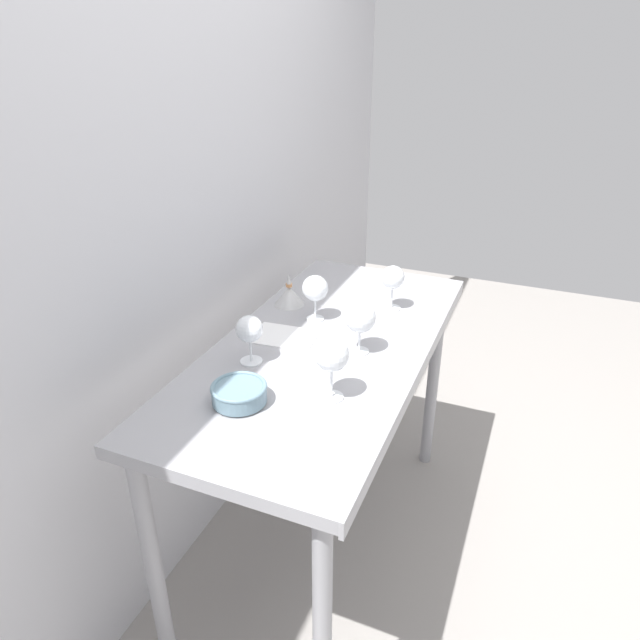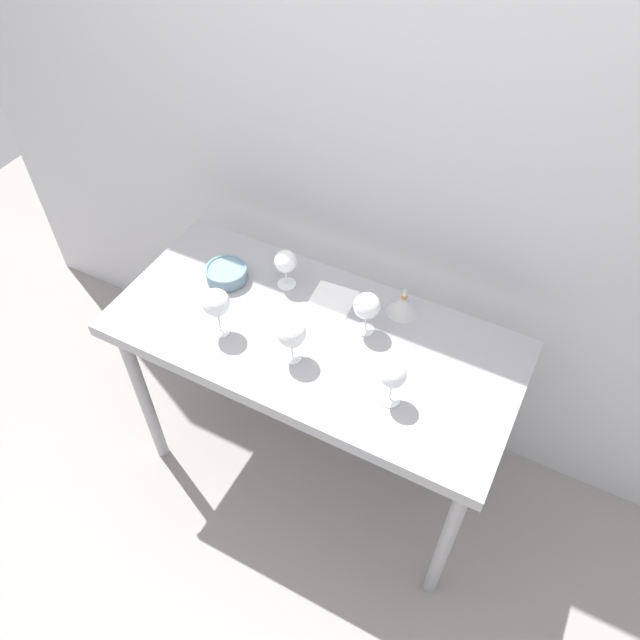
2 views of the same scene
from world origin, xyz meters
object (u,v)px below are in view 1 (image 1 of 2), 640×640
(wine_glass_far_left, at_px, (249,330))
(decanter_funnel, at_px, (289,295))
(tasting_sheet_upper, at_px, (284,336))
(wine_glass_far_right, at_px, (315,289))
(tasting_bowl, at_px, (239,393))
(wine_glass_near_center, at_px, (360,318))
(wine_glass_near_right, at_px, (393,279))
(wine_glass_near_left, at_px, (332,356))

(wine_glass_far_left, relative_size, decanter_funnel, 1.30)
(tasting_sheet_upper, distance_m, decanter_funnel, 0.26)
(wine_glass_far_right, xyz_separation_m, tasting_bowl, (-0.55, -0.01, -0.08))
(tasting_sheet_upper, relative_size, tasting_bowl, 1.37)
(wine_glass_far_right, distance_m, tasting_bowl, 0.56)
(wine_glass_near_center, distance_m, wine_glass_far_right, 0.27)
(wine_glass_near_center, bearing_deg, wine_glass_near_right, -0.69)
(wine_glass_near_left, xyz_separation_m, wine_glass_far_left, (0.09, 0.30, -0.03))
(wine_glass_near_center, distance_m, tasting_bowl, 0.45)
(wine_glass_near_right, distance_m, tasting_sheet_upper, 0.45)
(wine_glass_far_left, height_order, tasting_bowl, wine_glass_far_left)
(wine_glass_far_right, distance_m, wine_glass_far_left, 0.35)
(tasting_sheet_upper, xyz_separation_m, tasting_bowl, (-0.39, -0.05, 0.03))
(wine_glass_far_left, bearing_deg, tasting_sheet_upper, -7.32)
(wine_glass_near_left, relative_size, wine_glass_near_right, 1.12)
(decanter_funnel, bearing_deg, wine_glass_near_left, -144.21)
(decanter_funnel, bearing_deg, tasting_bowl, -166.87)
(wine_glass_far_right, bearing_deg, tasting_sheet_upper, 164.62)
(tasting_bowl, bearing_deg, decanter_funnel, 13.13)
(wine_glass_far_left, bearing_deg, wine_glass_near_left, -106.25)
(wine_glass_near_left, height_order, wine_glass_near_right, wine_glass_near_left)
(tasting_bowl, xyz_separation_m, decanter_funnel, (0.63, 0.15, 0.01))
(wine_glass_near_right, height_order, tasting_sheet_upper, wine_glass_near_right)
(tasting_bowl, bearing_deg, wine_glass_far_right, 0.94)
(wine_glass_near_center, relative_size, decanter_funnel, 1.45)
(wine_glass_near_center, xyz_separation_m, tasting_bowl, (-0.39, 0.21, -0.09))
(wine_glass_near_right, relative_size, decanter_funnel, 1.40)
(wine_glass_far_right, bearing_deg, tasting_bowl, -179.06)
(wine_glass_near_left, relative_size, tasting_sheet_upper, 0.88)
(tasting_sheet_upper, bearing_deg, decanter_funnel, 16.82)
(wine_glass_near_left, distance_m, wine_glass_near_center, 0.27)
(wine_glass_near_left, distance_m, tasting_sheet_upper, 0.41)
(wine_glass_near_center, xyz_separation_m, wine_glass_far_right, (0.16, 0.22, -0.00))
(decanter_funnel, bearing_deg, wine_glass_near_right, -73.43)
(wine_glass_far_left, bearing_deg, wine_glass_far_right, -11.10)
(wine_glass_near_center, distance_m, tasting_sheet_upper, 0.29)
(wine_glass_near_right, xyz_separation_m, tasting_sheet_upper, (-0.35, 0.27, -0.12))
(wine_glass_near_center, bearing_deg, wine_glass_far_left, 122.82)
(wine_glass_near_center, relative_size, tasting_bowl, 1.11)
(wine_glass_near_left, bearing_deg, tasting_sheet_upper, 45.23)
(decanter_funnel, bearing_deg, tasting_sheet_upper, -158.49)
(wine_glass_far_left, distance_m, tasting_bowl, 0.23)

